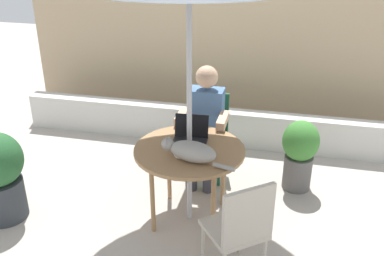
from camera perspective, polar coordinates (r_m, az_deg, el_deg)
name	(u,v)px	position (r m, az deg, el deg)	size (l,w,h in m)	color
ground_plane	(190,217)	(4.22, -0.31, -11.27)	(14.00, 14.00, 0.00)	#ADA399
fence_back	(230,47)	(5.86, 4.90, 10.33)	(5.45, 0.08, 1.99)	tan
planter_wall_low	(218,126)	(5.40, 3.39, 0.21)	(4.90, 0.20, 0.43)	beige
patio_table	(189,155)	(3.86, -0.33, -3.49)	(0.96, 0.96, 0.72)	#9E754C
chair_occupied	(208,128)	(4.65, 2.02, -0.04)	(0.40, 0.40, 0.88)	#194C2D
chair_empty	(240,226)	(3.29, 6.21, -12.29)	(0.56, 0.56, 0.88)	#B2A899
person_seated	(205,120)	(4.44, 1.67, 1.09)	(0.48, 0.48, 1.22)	#4C72A5
laptop	(191,133)	(3.95, -0.16, -0.70)	(0.32, 0.27, 0.21)	black
cat	(190,151)	(3.61, -0.25, -2.99)	(0.64, 0.26, 0.17)	gray
potted_plant_by_chair	(300,152)	(4.55, 13.58, -2.98)	(0.36, 0.36, 0.74)	#595654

